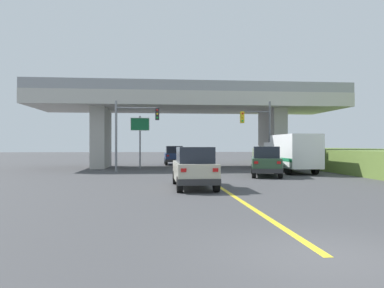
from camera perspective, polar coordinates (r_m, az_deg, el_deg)
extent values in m
plane|color=#424244|center=(36.28, -0.53, -3.52)|extent=(160.00, 160.00, 0.00)
cube|color=#B7B5AD|center=(36.45, -0.53, 6.21)|extent=(28.81, 8.94, 1.23)
cube|color=#A8A69F|center=(36.43, -13.63, 0.87)|extent=(1.29, 5.37, 5.55)
cube|color=#A8A69F|center=(37.88, 12.06, 0.83)|extent=(1.29, 5.37, 5.55)
cube|color=gray|center=(32.33, 0.17, 8.94)|extent=(28.81, 0.20, 0.90)
cube|color=gray|center=(40.85, -1.07, 7.02)|extent=(28.81, 0.20, 0.90)
cube|color=yellow|center=(20.30, 3.58, -6.13)|extent=(0.20, 26.42, 0.01)
cube|color=#B7B29E|center=(18.61, 0.28, -4.18)|extent=(1.85, 4.77, 0.90)
cube|color=#1E232D|center=(18.22, 0.40, -1.65)|extent=(1.63, 2.63, 0.76)
cube|color=#2D2D30|center=(16.33, 1.14, -5.83)|extent=(1.89, 0.20, 0.28)
cube|color=red|center=(16.15, -1.29, -4.01)|extent=(0.24, 0.06, 0.16)
cube|color=red|center=(16.31, 3.60, -3.97)|extent=(0.24, 0.06, 0.16)
cylinder|color=black|center=(20.41, -2.57, -5.10)|extent=(0.26, 0.72, 0.72)
cylinder|color=black|center=(20.56, 2.05, -5.06)|extent=(0.26, 0.72, 0.72)
cylinder|color=black|center=(16.76, -1.89, -6.17)|extent=(0.26, 0.72, 0.72)
cylinder|color=black|center=(16.95, 3.73, -6.10)|extent=(0.26, 0.72, 0.72)
cube|color=#2D4C33|center=(26.15, 11.13, -3.03)|extent=(2.95, 5.10, 0.90)
cube|color=#1E232D|center=(25.76, 11.17, -1.22)|extent=(2.21, 2.95, 0.76)
cube|color=#2D2D30|center=(23.82, 11.41, -4.05)|extent=(1.87, 0.65, 0.28)
cube|color=red|center=(23.70, 9.74, -2.79)|extent=(0.25, 0.12, 0.16)
cube|color=red|center=(23.77, 13.08, -2.78)|extent=(0.25, 0.12, 0.16)
cylinder|color=black|center=(27.99, 9.26, -3.76)|extent=(0.43, 0.76, 0.72)
cylinder|color=black|center=(28.06, 12.63, -3.75)|extent=(0.43, 0.76, 0.72)
cylinder|color=black|center=(24.30, 9.40, -4.31)|extent=(0.43, 0.76, 0.72)
cylinder|color=black|center=(24.39, 13.28, -4.29)|extent=(0.43, 0.76, 0.72)
cube|color=silver|center=(32.38, 13.23, -1.43)|extent=(2.20, 2.00, 1.90)
cube|color=white|center=(29.14, 15.43, -1.02)|extent=(2.31, 4.90, 2.46)
cube|color=#197F4C|center=(29.15, 15.43, -2.23)|extent=(2.33, 4.81, 0.24)
cylinder|color=black|center=(32.11, 11.55, -3.14)|extent=(0.30, 0.90, 0.90)
cylinder|color=black|center=(32.76, 14.89, -3.08)|extent=(0.30, 0.90, 0.90)
cylinder|color=black|center=(27.68, 14.42, -3.61)|extent=(0.30, 0.90, 0.90)
cylinder|color=black|center=(28.43, 18.21, -3.52)|extent=(0.30, 0.90, 0.90)
cube|color=navy|center=(40.97, -2.78, -2.00)|extent=(1.94, 4.66, 0.90)
cube|color=#1E232D|center=(40.60, -2.75, -0.85)|extent=(1.71, 2.56, 0.76)
cube|color=#2D2D30|center=(38.71, -2.61, -2.57)|extent=(1.98, 0.20, 0.28)
cube|color=red|center=(38.59, -3.68, -1.79)|extent=(0.24, 0.06, 0.16)
cube|color=red|center=(38.66, -1.52, -1.78)|extent=(0.24, 0.06, 0.16)
cylinder|color=black|center=(42.73, -4.07, -2.53)|extent=(0.26, 0.72, 0.72)
cylinder|color=black|center=(42.82, -1.73, -2.53)|extent=(0.26, 0.72, 0.72)
cylinder|color=black|center=(39.17, -3.92, -2.74)|extent=(0.26, 0.72, 0.72)
cylinder|color=black|center=(39.27, -1.38, -2.74)|extent=(0.26, 0.72, 0.72)
cylinder|color=#56595E|center=(31.91, 11.75, 1.21)|extent=(0.18, 0.18, 5.76)
cylinder|color=#56595E|center=(31.70, 9.71, 4.88)|extent=(2.35, 0.12, 0.12)
cube|color=gold|center=(31.37, 7.64, 4.05)|extent=(0.32, 0.26, 0.96)
sphere|color=red|center=(31.24, 7.70, 4.62)|extent=(0.16, 0.16, 0.16)
sphere|color=gold|center=(31.22, 7.70, 4.07)|extent=(0.16, 0.16, 0.16)
sphere|color=green|center=(31.20, 7.70, 3.52)|extent=(0.16, 0.16, 0.16)
cylinder|color=slate|center=(30.27, -11.47, 1.17)|extent=(0.18, 0.18, 5.64)
cylinder|color=slate|center=(30.28, -8.39, 5.45)|extent=(3.25, 0.12, 0.12)
cube|color=#232326|center=(30.21, -5.31, 4.55)|extent=(0.32, 0.26, 0.96)
sphere|color=red|center=(30.08, -5.31, 5.15)|extent=(0.16, 0.16, 0.16)
sphere|color=gold|center=(30.06, -5.31, 4.58)|extent=(0.16, 0.16, 0.16)
sphere|color=green|center=(30.03, -5.31, 4.01)|extent=(0.16, 0.16, 0.16)
cylinder|color=slate|center=(33.47, -7.91, 0.23)|extent=(0.14, 0.14, 4.70)
cube|color=#146638|center=(33.46, -7.91, 3.01)|extent=(1.57, 0.08, 1.06)
cube|color=white|center=(33.46, -7.91, 3.01)|extent=(1.65, 0.04, 1.14)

